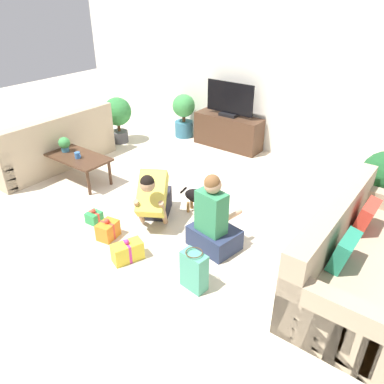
% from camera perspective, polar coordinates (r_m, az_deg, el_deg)
% --- Properties ---
extents(ground_plane, '(16.00, 16.00, 0.00)m').
position_cam_1_polar(ground_plane, '(4.92, -4.28, -2.79)').
color(ground_plane, beige).
extents(wall_back, '(8.40, 0.06, 2.60)m').
position_cam_1_polar(wall_back, '(6.51, 11.25, 17.16)').
color(wall_back, white).
rests_on(wall_back, ground_plane).
extents(sofa_left, '(0.90, 2.02, 0.86)m').
position_cam_1_polar(sofa_left, '(6.47, -20.82, 6.46)').
color(sofa_left, tan).
rests_on(sofa_left, ground_plane).
extents(sofa_right, '(0.90, 2.02, 0.86)m').
position_cam_1_polar(sofa_right, '(3.93, 24.13, -9.58)').
color(sofa_right, tan).
rests_on(sofa_right, ground_plane).
extents(coffee_table, '(1.08, 0.51, 0.41)m').
position_cam_1_polar(coffee_table, '(5.75, -17.24, 4.94)').
color(coffee_table, '#472D1E').
rests_on(coffee_table, ground_plane).
extents(tv_console, '(1.23, 0.40, 0.58)m').
position_cam_1_polar(tv_console, '(6.79, 5.53, 9.16)').
color(tv_console, '#472D1E').
rests_on(tv_console, ground_plane).
extents(tv, '(0.91, 0.20, 0.58)m').
position_cam_1_polar(tv, '(6.63, 5.76, 13.59)').
color(tv, black).
rests_on(tv, tv_console).
extents(potted_plant_corner_left, '(0.51, 0.51, 0.83)m').
position_cam_1_polar(potted_plant_corner_left, '(7.05, -11.26, 11.42)').
color(potted_plant_corner_left, '#4C4C51').
rests_on(potted_plant_corner_left, ground_plane).
extents(potted_plant_back_left, '(0.42, 0.42, 0.81)m').
position_cam_1_polar(potted_plant_back_left, '(7.22, -1.26, 11.91)').
color(potted_plant_back_left, '#336B84').
rests_on(potted_plant_back_left, ground_plane).
extents(person_kneeling, '(0.67, 0.84, 0.78)m').
position_cam_1_polar(person_kneeling, '(4.55, -5.75, -0.82)').
color(person_kneeling, '#23232D').
rests_on(person_kneeling, ground_plane).
extents(person_sitting, '(0.58, 0.54, 0.92)m').
position_cam_1_polar(person_sitting, '(4.08, 3.26, -4.71)').
color(person_sitting, '#283351').
rests_on(person_sitting, ground_plane).
extents(dog, '(0.57, 0.23, 0.36)m').
position_cam_1_polar(dog, '(4.73, 1.53, -0.79)').
color(dog, black).
rests_on(dog, ground_plane).
extents(gift_box_a, '(0.27, 0.36, 0.26)m').
position_cam_1_polar(gift_box_a, '(4.08, -9.80, -8.93)').
color(gift_box_a, yellow).
rests_on(gift_box_a, ground_plane).
extents(gift_box_b, '(0.17, 0.18, 0.19)m').
position_cam_1_polar(gift_box_b, '(4.79, -14.68, -3.72)').
color(gift_box_b, '#2D934C').
rests_on(gift_box_b, ground_plane).
extents(gift_box_c, '(0.22, 0.27, 0.26)m').
position_cam_1_polar(gift_box_c, '(4.46, -12.69, -5.67)').
color(gift_box_c, orange).
rests_on(gift_box_c, ground_plane).
extents(gift_bag_a, '(0.27, 0.18, 0.43)m').
position_cam_1_polar(gift_bag_a, '(3.64, 0.31, -11.89)').
color(gift_bag_a, '#4CA384').
rests_on(gift_bag_a, ground_plane).
extents(mug, '(0.12, 0.08, 0.09)m').
position_cam_1_polar(mug, '(5.61, -17.04, 5.37)').
color(mug, '#386BAD').
rests_on(mug, coffee_table).
extents(tabletop_plant, '(0.17, 0.17, 0.22)m').
position_cam_1_polar(tabletop_plant, '(5.88, -18.88, 6.98)').
color(tabletop_plant, '#336B84').
rests_on(tabletop_plant, coffee_table).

